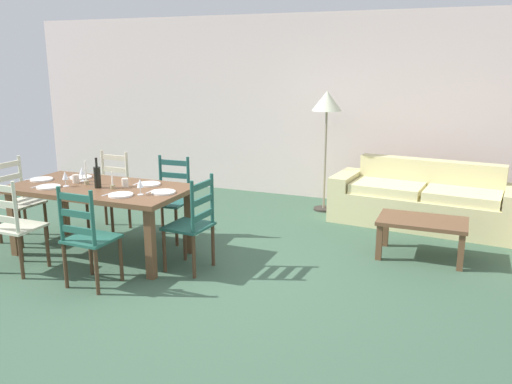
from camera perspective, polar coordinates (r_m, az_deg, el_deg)
The scene contains 32 objects.
ground_plane at distance 5.32m, azimuth -5.06°, elevation -8.66°, with size 9.60×9.60×0.02m, color #3B5943.
wall_far at distance 8.01m, azimuth 5.58°, elevation 9.06°, with size 9.60×0.16×2.70m, color silver.
dining_table at distance 5.80m, azimuth -16.48°, elevation -0.24°, with size 1.90×0.96×0.75m.
dining_chair_near_left at distance 5.64m, azimuth -24.71°, elevation -3.32°, with size 0.42×0.40×0.96m.
dining_chair_near_right at distance 5.04m, azimuth -17.73°, elevation -4.68°, with size 0.43×0.41×0.96m.
dining_chair_far_left at distance 6.69m, azimuth -15.46°, elevation 0.04°, with size 0.42×0.40×0.96m.
dining_chair_far_right at distance 6.20m, azimuth -9.22°, elevation -0.72°, with size 0.44×0.42×0.96m.
dining_chair_head_west at distance 6.63m, azimuth -24.37°, elevation -0.83°, with size 0.43×0.45×0.96m.
dining_chair_head_east at distance 5.22m, azimuth -6.83°, elevation -3.44°, with size 0.43×0.45×0.96m.
dinner_plate_near_left at distance 5.89m, azimuth -21.49°, elevation 0.52°, with size 0.24×0.24×0.02m, color white.
fork_near_left at distance 5.99m, azimuth -22.53°, elevation 0.58°, with size 0.02×0.17×0.01m, color silver.
dinner_plate_near_right at distance 5.32m, azimuth -14.39°, elevation -0.30°, with size 0.24×0.24×0.02m, color white.
fork_near_right at distance 5.41m, azimuth -15.67°, elevation -0.22°, with size 0.02×0.17×0.01m, color silver.
dinner_plate_far_left at distance 6.25m, azimuth -18.38°, elevation 1.52°, with size 0.24×0.24×0.02m, color white.
fork_far_left at distance 6.35m, azimuth -19.42°, elevation 1.57°, with size 0.02×0.17×0.01m, color silver.
dinner_plate_far_right at distance 5.72m, azimuth -11.46°, elevation 0.84°, with size 0.24×0.24×0.02m, color white.
fork_far_right at distance 5.80m, azimuth -12.70°, elevation 0.91°, with size 0.02×0.17×0.01m, color silver.
dinner_plate_head_west at distance 6.29m, azimuth -22.14°, elevation 1.27°, with size 0.24×0.24×0.02m, color white.
fork_head_west at distance 6.40m, azimuth -23.11°, elevation 1.32°, with size 0.02×0.17×0.01m, color silver.
dinner_plate_head_east at distance 5.34m, azimuth -9.96°, elevation -0.02°, with size 0.24×0.24×0.02m, color white.
fork_head_east at distance 5.42m, azimuth -11.30°, elevation 0.06°, with size 0.02×0.17×0.01m, color silver.
wine_bottle at distance 5.70m, azimuth -16.75°, elevation 1.60°, with size 0.07×0.07×0.32m.
wine_glass_near_left at distance 5.86m, azimuth -19.91°, elevation 1.62°, with size 0.06×0.06×0.16m.
wine_glass_near_right at distance 5.29m, azimuth -12.41°, elevation 0.86°, with size 0.06×0.06×0.16m.
wine_glass_far_left at distance 6.05m, azimuth -18.27°, elevation 2.13°, with size 0.06×0.06×0.16m.
coffee_cup_primary at distance 5.68m, azimuth -13.95°, elevation 0.99°, with size 0.07×0.07×0.09m, color beige.
coffee_cup_secondary at distance 6.01m, azimuth -18.88°, elevation 1.36°, with size 0.07×0.07×0.09m, color beige.
candle_tall at distance 5.90m, azimuth -17.85°, elevation 1.47°, with size 0.05×0.05×0.26m.
candle_short at distance 5.62m, azimuth -15.22°, elevation 0.80°, with size 0.05×0.05×0.18m.
couch at distance 7.00m, azimuth 17.77°, elevation -1.08°, with size 2.35×1.03×0.80m.
coffee_table at distance 5.81m, azimuth 17.50°, elevation -3.45°, with size 0.90×0.56×0.42m.
standing_lamp at distance 7.20m, azimuth 7.65°, elevation 8.93°, with size 0.40×0.40×1.64m.
Camera 1 is at (2.25, -4.36, 2.04)m, focal length 37.06 mm.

